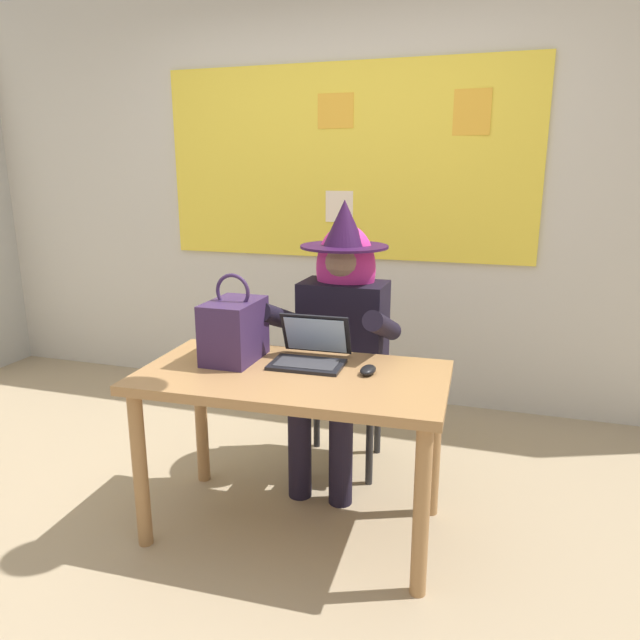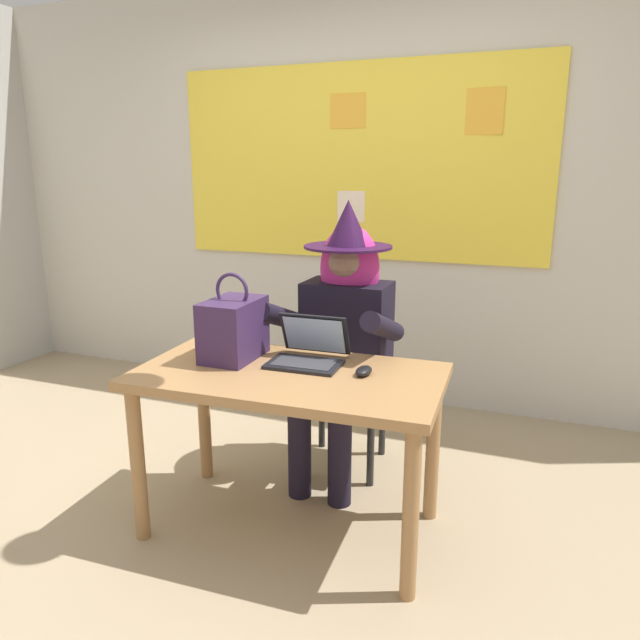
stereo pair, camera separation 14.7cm
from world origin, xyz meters
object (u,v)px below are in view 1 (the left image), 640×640
object	(u,v)px
chair_at_desk	(345,368)
laptop	(310,352)
handbag	(234,330)
desk_main	(293,396)
computer_mouse	(368,370)
person_costumed	(340,323)

from	to	relation	value
chair_at_desk	laptop	size ratio (longest dim) A/B	2.88
chair_at_desk	handbag	world-z (taller)	handbag
handbag	laptop	bearing A→B (deg)	10.67
desk_main	computer_mouse	bearing A→B (deg)	14.15
computer_mouse	handbag	world-z (taller)	handbag
person_costumed	handbag	world-z (taller)	person_costumed
chair_at_desk	handbag	size ratio (longest dim) A/B	2.39
person_costumed	handbag	bearing A→B (deg)	-34.05
person_costumed	computer_mouse	xyz separation A→B (m)	(0.26, -0.49, -0.05)
chair_at_desk	handbag	distance (m)	0.77
desk_main	computer_mouse	world-z (taller)	computer_mouse
desk_main	chair_at_desk	bearing A→B (deg)	87.31
person_costumed	laptop	xyz separation A→B (m)	(-0.01, -0.43, -0.02)
person_costumed	laptop	world-z (taller)	person_costumed
chair_at_desk	person_costumed	xyz separation A→B (m)	(0.01, -0.12, 0.27)
desk_main	computer_mouse	xyz separation A→B (m)	(0.30, 0.07, 0.12)
laptop	computer_mouse	size ratio (longest dim) A/B	3.02
desk_main	handbag	xyz separation A→B (m)	(-0.30, 0.08, 0.24)
computer_mouse	handbag	distance (m)	0.60
desk_main	laptop	bearing A→B (deg)	78.77
desk_main	handbag	distance (m)	0.39
chair_at_desk	computer_mouse	xyz separation A→B (m)	(0.26, -0.62, 0.22)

